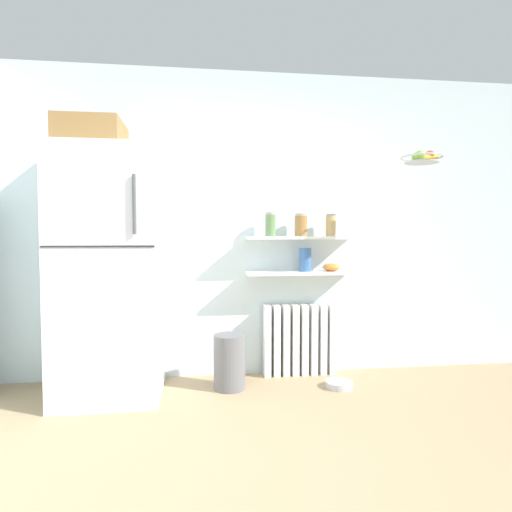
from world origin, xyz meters
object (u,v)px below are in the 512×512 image
refrigerator (109,268)px  vase (305,260)px  hanging_fruit_basket (423,158)px  storage_jar_1 (301,225)px  pet_food_bowl (339,384)px  trash_bin (229,362)px  storage_jar_0 (270,225)px  storage_jar_2 (331,225)px  shelf_bowl (331,267)px  radiator (299,340)px

refrigerator → vase: size_ratio=10.19×
refrigerator → hanging_fruit_basket: refrigerator is taller
storage_jar_1 → pet_food_bowl: (0.24, -0.33, -1.27)m
storage_jar_1 → trash_bin: 1.27m
storage_jar_0 → storage_jar_2: size_ratio=1.05×
storage_jar_1 → shelf_bowl: storage_jar_1 is taller
refrigerator → pet_food_bowl: size_ratio=9.43×
trash_bin → pet_food_bowl: (0.87, -0.09, -0.19)m
hanging_fruit_basket → pet_food_bowl: bearing=169.8°
shelf_bowl → pet_food_bowl: size_ratio=0.69×
storage_jar_2 → trash_bin: storage_jar_2 is taller
storage_jar_0 → storage_jar_2: storage_jar_0 is taller
vase → hanging_fruit_basket: 1.22m
vase → pet_food_bowl: bearing=-58.3°
radiator → pet_food_bowl: 0.51m
trash_bin → vase: bearing=19.6°
vase → shelf_bowl: size_ratio=1.35×
storage_jar_2 → vase: (-0.22, -0.00, -0.29)m
storage_jar_2 → pet_food_bowl: size_ratio=0.88×
storage_jar_0 → shelf_bowl: 0.65m
shelf_bowl → trash_bin: shelf_bowl is taller
refrigerator → hanging_fruit_basket: 2.53m
radiator → hanging_fruit_basket: (0.85, -0.47, 1.50)m
radiator → pet_food_bowl: radiator is taller
vase → trash_bin: size_ratio=0.47×
trash_bin → hanging_fruit_basket: 2.18m
pet_food_bowl → storage_jar_1: bearing=126.4°
refrigerator → hanging_fruit_basket: (2.38, -0.19, 0.84)m
radiator → storage_jar_2: (0.26, -0.03, 0.99)m
pet_food_bowl → refrigerator: bearing=177.5°
shelf_bowl → trash_bin: size_ratio=0.35×
storage_jar_1 → shelf_bowl: 0.45m
vase → shelf_bowl: vase is taller
refrigerator → vase: bearing=9.0°
storage_jar_1 → refrigerator: bearing=-170.8°
shelf_bowl → hanging_fruit_basket: hanging_fruit_basket is taller
shelf_bowl → trash_bin: bearing=-165.2°
radiator → hanging_fruit_basket: size_ratio=1.99×
shelf_bowl → hanging_fruit_basket: bearing=-36.8°
vase → shelf_bowl: bearing=0.0°
refrigerator → storage_jar_2: 1.83m
radiator → storage_jar_2: bearing=-6.5°
storage_jar_2 → storage_jar_0: bearing=-180.0°
storage_jar_0 → vase: (0.30, 0.00, -0.30)m
storage_jar_1 → pet_food_bowl: bearing=-53.6°
storage_jar_1 → storage_jar_2: (0.26, 0.00, -0.00)m
storage_jar_1 → storage_jar_2: bearing=0.0°
storage_jar_0 → trash_bin: size_ratio=0.47×
vase → hanging_fruit_basket: hanging_fruit_basket is taller
pet_food_bowl → hanging_fruit_basket: bearing=-10.2°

